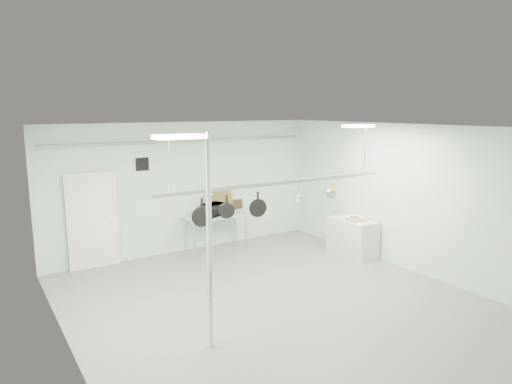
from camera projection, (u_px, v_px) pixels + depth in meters
floor at (280, 306)px, 8.25m from camera, size 8.00×8.00×0.00m
ceiling at (282, 128)px, 7.68m from camera, size 7.00×8.00×0.02m
back_wall at (187, 187)px, 11.27m from camera, size 7.00×0.02×3.20m
right_wall at (412, 199)px, 9.82m from camera, size 0.02×8.00×3.20m
door at (93, 222)px, 10.10m from camera, size 1.10×0.10×2.20m
wall_vent at (142, 164)px, 10.55m from camera, size 0.30×0.04×0.30m
conduit_pipe at (187, 141)px, 10.99m from camera, size 6.60×0.07×0.07m
chrome_pole at (209, 244)px, 6.56m from camera, size 0.08×0.08×3.20m
prep_table at (216, 218)px, 11.40m from camera, size 1.60×0.70×0.91m
side_cabinet at (352, 238)px, 11.00m from camera, size 0.60×1.20×0.90m
pot_rack at (280, 181)px, 8.21m from camera, size 4.80×0.06×1.00m
light_panel_left at (179, 137)px, 5.85m from camera, size 0.65×0.30×0.05m
light_panel_right at (359, 126)px, 9.45m from camera, size 0.65×0.30×0.05m
microwave at (213, 210)px, 11.25m from camera, size 0.66×0.55×0.31m
coffee_canister at (213, 212)px, 11.26m from camera, size 0.19×0.19×0.20m
painting_large at (221, 200)px, 11.75m from camera, size 0.79×0.19×0.58m
painting_small at (237, 204)px, 12.04m from camera, size 0.30×0.10×0.25m
fruit_bowl at (355, 219)px, 10.80m from camera, size 0.45×0.45×0.10m
skillet_left at (202, 212)px, 7.44m from camera, size 0.36×0.13×0.47m
skillet_mid at (227, 206)px, 7.68m from camera, size 0.27×0.16×0.38m
skillet_right at (258, 204)px, 8.01m from camera, size 0.33×0.13×0.43m
whisk at (298, 195)px, 8.48m from camera, size 0.17×0.17×0.29m
grater at (333, 189)px, 8.92m from camera, size 0.10×0.06×0.24m
saucepan at (331, 191)px, 8.91m from camera, size 0.20×0.14×0.32m
fruit_cluster at (355, 217)px, 10.79m from camera, size 0.24×0.24×0.09m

